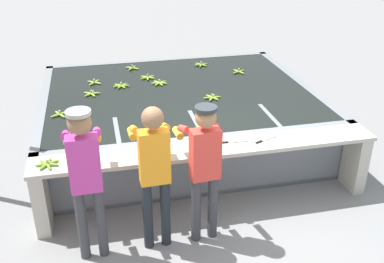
{
  "coord_description": "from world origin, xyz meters",
  "views": [
    {
      "loc": [
        -1.28,
        -4.42,
        3.45
      ],
      "look_at": [
        0.0,
        1.21,
        0.61
      ],
      "focal_mm": 42.0,
      "sensor_mm": 36.0,
      "label": 1
    }
  ],
  "objects_px": {
    "worker_1": "(154,165)",
    "banana_bunch_floating_0": "(94,82)",
    "banana_bunch_floating_2": "(159,83)",
    "knife_1": "(263,140)",
    "worker_2": "(204,161)",
    "banana_bunch_floating_8": "(121,86)",
    "banana_bunch_floating_5": "(91,94)",
    "knife_0": "(230,142)",
    "worker_0": "(85,171)",
    "banana_bunch_floating_10": "(212,97)",
    "banana_bunch_ledge_0": "(48,164)",
    "banana_bunch_floating_4": "(239,72)",
    "banana_bunch_floating_6": "(148,77)",
    "banana_bunch_floating_9": "(60,114)",
    "banana_bunch_floating_1": "(201,65)",
    "banana_bunch_floating_3": "(81,139)",
    "banana_bunch_floating_7": "(132,68)"
  },
  "relations": [
    {
      "from": "worker_1",
      "to": "banana_bunch_floating_0",
      "type": "distance_m",
      "value": 3.21
    },
    {
      "from": "banana_bunch_floating_2",
      "to": "knife_1",
      "type": "distance_m",
      "value": 2.52
    },
    {
      "from": "worker_2",
      "to": "banana_bunch_floating_8",
      "type": "distance_m",
      "value": 2.98
    },
    {
      "from": "banana_bunch_floating_0",
      "to": "banana_bunch_floating_5",
      "type": "distance_m",
      "value": 0.51
    },
    {
      "from": "banana_bunch_floating_5",
      "to": "knife_0",
      "type": "xyz_separation_m",
      "value": [
        1.63,
        -2.04,
        -0.01
      ]
    },
    {
      "from": "worker_0",
      "to": "worker_2",
      "type": "height_order",
      "value": "worker_0"
    },
    {
      "from": "worker_0",
      "to": "banana_bunch_floating_10",
      "type": "distance_m",
      "value": 2.85
    },
    {
      "from": "banana_bunch_floating_0",
      "to": "banana_bunch_ledge_0",
      "type": "bearing_deg",
      "value": -102.85
    },
    {
      "from": "worker_2",
      "to": "knife_0",
      "type": "relative_size",
      "value": 4.75
    },
    {
      "from": "banana_bunch_floating_4",
      "to": "banana_bunch_floating_6",
      "type": "xyz_separation_m",
      "value": [
        -1.62,
        0.06,
        -0.0
      ]
    },
    {
      "from": "banana_bunch_floating_8",
      "to": "knife_0",
      "type": "xyz_separation_m",
      "value": [
        1.15,
        -2.3,
        -0.01
      ]
    },
    {
      "from": "banana_bunch_floating_9",
      "to": "knife_0",
      "type": "xyz_separation_m",
      "value": [
        2.09,
        -1.33,
        -0.01
      ]
    },
    {
      "from": "banana_bunch_floating_1",
      "to": "banana_bunch_floating_10",
      "type": "relative_size",
      "value": 1.01
    },
    {
      "from": "banana_bunch_floating_9",
      "to": "knife_0",
      "type": "relative_size",
      "value": 0.75
    },
    {
      "from": "banana_bunch_floating_4",
      "to": "worker_1",
      "type": "bearing_deg",
      "value": -122.13
    },
    {
      "from": "banana_bunch_ledge_0",
      "to": "banana_bunch_floating_6",
      "type": "bearing_deg",
      "value": 60.75
    },
    {
      "from": "banana_bunch_floating_0",
      "to": "banana_bunch_floating_2",
      "type": "xyz_separation_m",
      "value": [
        1.06,
        -0.26,
        -0.0
      ]
    },
    {
      "from": "banana_bunch_floating_0",
      "to": "banana_bunch_floating_3",
      "type": "height_order",
      "value": "same"
    },
    {
      "from": "banana_bunch_floating_1",
      "to": "banana_bunch_floating_4",
      "type": "xyz_separation_m",
      "value": [
        0.56,
        -0.55,
        0.0
      ]
    },
    {
      "from": "banana_bunch_floating_8",
      "to": "banana_bunch_floating_10",
      "type": "height_order",
      "value": "same"
    },
    {
      "from": "worker_1",
      "to": "knife_0",
      "type": "bearing_deg",
      "value": 30.84
    },
    {
      "from": "banana_bunch_floating_3",
      "to": "banana_bunch_floating_7",
      "type": "relative_size",
      "value": 1.1
    },
    {
      "from": "banana_bunch_floating_5",
      "to": "knife_0",
      "type": "relative_size",
      "value": 0.79
    },
    {
      "from": "banana_bunch_floating_7",
      "to": "knife_0",
      "type": "bearing_deg",
      "value": -74.5
    },
    {
      "from": "knife_0",
      "to": "worker_2",
      "type": "bearing_deg",
      "value": -128.6
    },
    {
      "from": "banana_bunch_floating_4",
      "to": "banana_bunch_ledge_0",
      "type": "bearing_deg",
      "value": -140.01
    },
    {
      "from": "worker_2",
      "to": "knife_1",
      "type": "distance_m",
      "value": 1.07
    },
    {
      "from": "worker_2",
      "to": "banana_bunch_floating_7",
      "type": "bearing_deg",
      "value": 95.9
    },
    {
      "from": "worker_1",
      "to": "banana_bunch_floating_0",
      "type": "xyz_separation_m",
      "value": [
        -0.54,
        3.16,
        -0.15
      ]
    },
    {
      "from": "worker_2",
      "to": "banana_bunch_floating_4",
      "type": "xyz_separation_m",
      "value": [
        1.44,
        3.15,
        -0.13
      ]
    },
    {
      "from": "banana_bunch_floating_3",
      "to": "banana_bunch_floating_5",
      "type": "height_order",
      "value": "same"
    },
    {
      "from": "banana_bunch_floating_0",
      "to": "banana_bunch_floating_6",
      "type": "xyz_separation_m",
      "value": [
        0.9,
        0.06,
        -0.0
      ]
    },
    {
      "from": "worker_2",
      "to": "banana_bunch_floating_6",
      "type": "distance_m",
      "value": 3.22
    },
    {
      "from": "knife_1",
      "to": "knife_0",
      "type": "bearing_deg",
      "value": 173.04
    },
    {
      "from": "worker_2",
      "to": "knife_0",
      "type": "xyz_separation_m",
      "value": [
        0.49,
        0.61,
        -0.14
      ]
    },
    {
      "from": "banana_bunch_floating_1",
      "to": "banana_bunch_floating_7",
      "type": "height_order",
      "value": "same"
    },
    {
      "from": "banana_bunch_floating_3",
      "to": "banana_bunch_floating_4",
      "type": "height_order",
      "value": "same"
    },
    {
      "from": "banana_bunch_floating_5",
      "to": "banana_bunch_floating_8",
      "type": "xyz_separation_m",
      "value": [
        0.48,
        0.26,
        -0.0
      ]
    },
    {
      "from": "banana_bunch_floating_1",
      "to": "banana_bunch_floating_3",
      "type": "bearing_deg",
      "value": -130.08
    },
    {
      "from": "worker_2",
      "to": "banana_bunch_floating_9",
      "type": "bearing_deg",
      "value": 129.55
    },
    {
      "from": "banana_bunch_floating_2",
      "to": "banana_bunch_floating_6",
      "type": "xyz_separation_m",
      "value": [
        -0.15,
        0.32,
        0.0
      ]
    },
    {
      "from": "banana_bunch_floating_5",
      "to": "banana_bunch_ledge_0",
      "type": "distance_m",
      "value": 2.18
    },
    {
      "from": "worker_1",
      "to": "banana_bunch_floating_1",
      "type": "relative_size",
      "value": 6.08
    },
    {
      "from": "worker_2",
      "to": "banana_bunch_floating_9",
      "type": "height_order",
      "value": "worker_2"
    },
    {
      "from": "banana_bunch_floating_2",
      "to": "banana_bunch_floating_5",
      "type": "bearing_deg",
      "value": -167.36
    },
    {
      "from": "banana_bunch_floating_2",
      "to": "banana_bunch_floating_10",
      "type": "distance_m",
      "value": 1.07
    },
    {
      "from": "banana_bunch_floating_3",
      "to": "banana_bunch_floating_9",
      "type": "xyz_separation_m",
      "value": [
        -0.28,
        0.85,
        0.0
      ]
    },
    {
      "from": "banana_bunch_floating_8",
      "to": "knife_1",
      "type": "height_order",
      "value": "banana_bunch_floating_8"
    },
    {
      "from": "worker_0",
      "to": "banana_bunch_floating_4",
      "type": "height_order",
      "value": "worker_0"
    },
    {
      "from": "banana_bunch_floating_3",
      "to": "banana_bunch_floating_10",
      "type": "relative_size",
      "value": 1.0
    }
  ]
}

